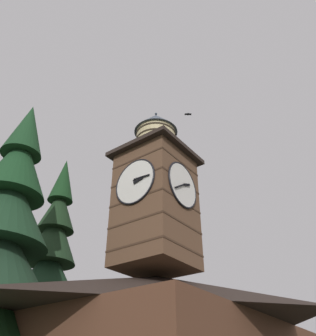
{
  "coord_description": "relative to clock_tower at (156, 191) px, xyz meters",
  "views": [
    {
      "loc": [
        15.07,
        10.87,
        1.45
      ],
      "look_at": [
        1.34,
        0.62,
        12.47
      ],
      "focal_mm": 37.36,
      "sensor_mm": 36.0,
      "label": 1
    }
  ],
  "objects": [
    {
      "name": "moon",
      "position": [
        -13.45,
        -25.18,
        1.87
      ],
      "size": [
        1.67,
        1.67,
        1.67
      ],
      "color": "silver"
    },
    {
      "name": "pine_tree_behind",
      "position": [
        0.62,
        -7.73,
        -4.62
      ],
      "size": [
        5.28,
        5.28,
        15.77
      ],
      "color": "#473323",
      "rests_on": "ground_plane"
    },
    {
      "name": "clock_tower",
      "position": [
        0.0,
        0.0,
        0.0
      ],
      "size": [
        4.21,
        4.21,
        10.21
      ],
      "color": "brown",
      "rests_on": "building_main"
    },
    {
      "name": "flying_bird_high",
      "position": [
        -2.79,
        0.76,
        7.22
      ],
      "size": [
        0.43,
        0.48,
        0.13
      ],
      "color": "black"
    }
  ]
}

